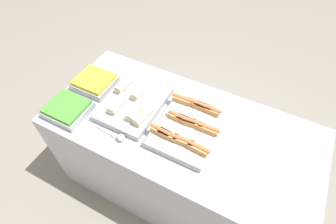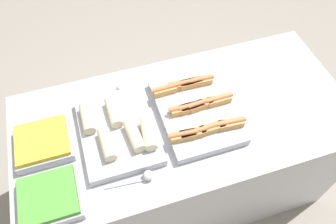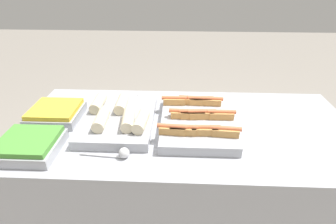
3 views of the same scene
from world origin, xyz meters
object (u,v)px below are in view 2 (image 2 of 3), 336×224
(serving_spoon_far, at_px, (118,89))
(tray_hotdogs, at_px, (196,110))
(serving_spoon_near, at_px, (145,177))
(tray_side_back, at_px, (43,143))
(tray_side_front, at_px, (50,198))
(tray_wraps, at_px, (118,131))

(serving_spoon_far, bearing_deg, tray_hotdogs, -37.79)
(serving_spoon_near, bearing_deg, tray_side_back, 143.45)
(tray_side_back, relative_size, serving_spoon_near, 1.16)
(tray_hotdogs, xyz_separation_m, tray_side_front, (-0.76, -0.25, -0.00))
(tray_side_front, xyz_separation_m, tray_side_back, (0.00, 0.29, 0.00))
(tray_wraps, distance_m, serving_spoon_near, 0.27)
(tray_side_front, height_order, serving_spoon_near, tray_side_front)
(tray_hotdogs, height_order, serving_spoon_near, tray_hotdogs)
(tray_wraps, xyz_separation_m, serving_spoon_near, (0.06, -0.27, -0.02))
(tray_hotdogs, bearing_deg, serving_spoon_near, -141.87)
(serving_spoon_near, bearing_deg, serving_spoon_far, 90.36)
(tray_side_front, distance_m, tray_side_back, 0.29)
(tray_side_front, height_order, serving_spoon_far, tray_side_front)
(tray_hotdogs, distance_m, serving_spoon_near, 0.44)
(tray_wraps, xyz_separation_m, serving_spoon_far, (0.06, 0.28, -0.02))
(tray_side_front, xyz_separation_m, serving_spoon_far, (0.41, 0.52, -0.01))
(tray_wraps, relative_size, tray_side_back, 1.81)
(tray_side_front, height_order, tray_side_back, same)
(tray_side_back, bearing_deg, serving_spoon_near, -36.55)
(serving_spoon_far, bearing_deg, tray_wraps, -101.91)
(serving_spoon_near, bearing_deg, tray_side_front, 177.09)
(tray_hotdogs, distance_m, tray_side_back, 0.77)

